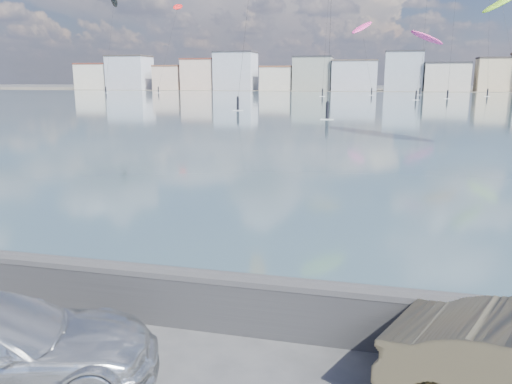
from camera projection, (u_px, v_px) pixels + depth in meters
bay_water at (362, 102)px, 93.05m from camera, size 500.00×177.00×0.00m
far_shore_strip at (372, 90)px, 195.84m from camera, size 500.00×60.00×0.00m
seawall at (184, 294)px, 8.80m from camera, size 400.00×0.36×1.08m
far_buildings at (375, 74)px, 180.94m from camera, size 240.79×13.26×14.60m
kitesurfer_2 at (177, 9)px, 160.21m from camera, size 4.72×15.94×28.88m
kitesurfer_4 at (427, 38)px, 113.87m from camera, size 9.03×18.80×15.47m
kitesurfer_6 at (502, 4)px, 95.46m from camera, size 8.23×12.29×21.24m
kitesurfer_12 at (114, 2)px, 163.50m from camera, size 6.45×18.61×31.84m
kitesurfer_15 at (362, 29)px, 141.70m from camera, size 7.95×16.11×21.01m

